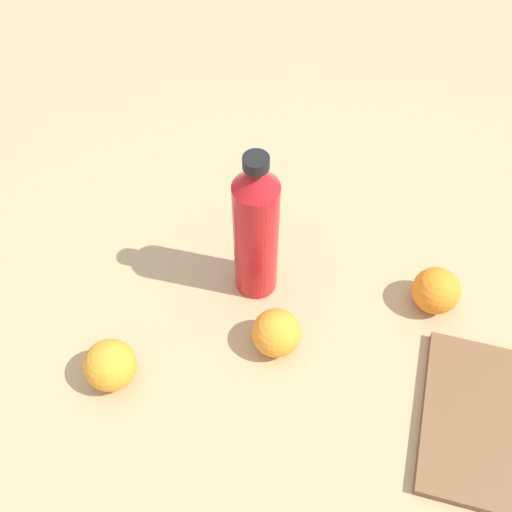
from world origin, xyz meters
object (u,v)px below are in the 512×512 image
Objects in this scene: water_bottle at (256,231)px; cutting_board at (485,422)px; orange_0 at (436,291)px; orange_1 at (110,365)px; orange_2 at (276,333)px.

water_bottle reaches higher than cutting_board.
water_bottle is 0.33m from orange_0.
water_bottle is 3.74× the size of orange_1.
orange_2 is (-0.09, 0.25, -0.00)m from orange_1.
water_bottle is 0.46m from cutting_board.
orange_2 is at bearing -65.75° from orange_0.
water_bottle is at bearing 136.56° from orange_1.
orange_1 reaches higher than cutting_board.
orange_0 is (0.00, 0.31, -0.11)m from water_bottle.
water_bottle is at bearing -111.92° from cutting_board.
orange_0 reaches higher than orange_2.
orange_0 is 0.29m from orange_2.
water_bottle reaches higher than orange_0.
orange_1 is 0.59m from cutting_board.
cutting_board is at bearing -87.20° from water_bottle.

